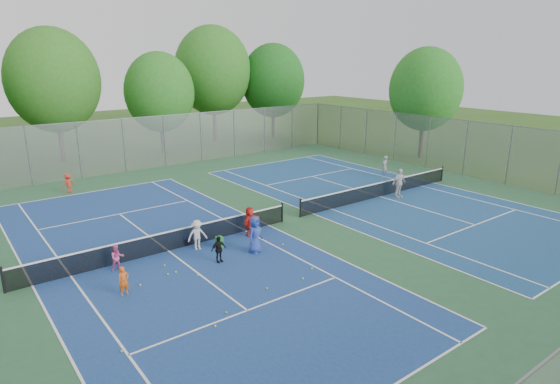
# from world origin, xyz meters

# --- Properties ---
(ground) EXTENTS (120.00, 120.00, 0.00)m
(ground) POSITION_xyz_m (0.00, 0.00, 0.00)
(ground) COLOR #2A4D18
(ground) RESTS_ON ground
(court_pad) EXTENTS (32.00, 32.00, 0.01)m
(court_pad) POSITION_xyz_m (0.00, 0.00, 0.01)
(court_pad) COLOR #295736
(court_pad) RESTS_ON ground
(court_left) EXTENTS (10.97, 23.77, 0.01)m
(court_left) POSITION_xyz_m (-7.00, 0.00, 0.02)
(court_left) COLOR navy
(court_left) RESTS_ON court_pad
(court_right) EXTENTS (10.97, 23.77, 0.01)m
(court_right) POSITION_xyz_m (7.00, 0.00, 0.02)
(court_right) COLOR navy
(court_right) RESTS_ON court_pad
(net_left) EXTENTS (12.87, 0.10, 0.91)m
(net_left) POSITION_xyz_m (-7.00, 0.00, 0.46)
(net_left) COLOR black
(net_left) RESTS_ON ground
(net_right) EXTENTS (12.87, 0.10, 0.91)m
(net_right) POSITION_xyz_m (7.00, 0.00, 0.46)
(net_right) COLOR black
(net_right) RESTS_ON ground
(fence_north) EXTENTS (32.00, 0.10, 4.00)m
(fence_north) POSITION_xyz_m (0.00, 16.00, 2.00)
(fence_north) COLOR gray
(fence_north) RESTS_ON ground
(fence_east) EXTENTS (0.10, 32.00, 4.00)m
(fence_east) POSITION_xyz_m (16.00, 0.00, 2.00)
(fence_east) COLOR gray
(fence_east) RESTS_ON ground
(tree_nl) EXTENTS (7.20, 7.20, 10.69)m
(tree_nl) POSITION_xyz_m (-6.00, 23.00, 6.54)
(tree_nl) COLOR #443326
(tree_nl) RESTS_ON ground
(tree_nc) EXTENTS (6.00, 6.00, 8.85)m
(tree_nc) POSITION_xyz_m (2.00, 21.00, 5.39)
(tree_nc) COLOR #443326
(tree_nc) RESTS_ON ground
(tree_nr) EXTENTS (7.60, 7.60, 11.42)m
(tree_nr) POSITION_xyz_m (9.00, 24.00, 7.04)
(tree_nr) COLOR #443326
(tree_nr) RESTS_ON ground
(tree_ne) EXTENTS (6.60, 6.60, 9.77)m
(tree_ne) POSITION_xyz_m (15.00, 22.00, 5.97)
(tree_ne) COLOR #443326
(tree_ne) RESTS_ON ground
(tree_side_e) EXTENTS (6.00, 6.00, 9.20)m
(tree_side_e) POSITION_xyz_m (19.00, 6.00, 5.74)
(tree_side_e) COLOR #443326
(tree_side_e) RESTS_ON ground
(ball_crate) EXTENTS (0.44, 0.44, 0.31)m
(ball_crate) POSITION_xyz_m (-5.92, 0.24, 0.16)
(ball_crate) COLOR #1731B1
(ball_crate) RESTS_ON ground
(ball_hopper) EXTENTS (0.29, 0.29, 0.56)m
(ball_hopper) POSITION_xyz_m (-5.01, -1.09, 0.28)
(ball_hopper) COLOR green
(ball_hopper) RESTS_ON ground
(student_a) EXTENTS (0.42, 0.29, 1.11)m
(student_a) POSITION_xyz_m (-9.93, -2.77, 0.55)
(student_a) COLOR #E55C15
(student_a) RESTS_ON ground
(student_b) EXTENTS (0.56, 0.45, 1.11)m
(student_b) POSITION_xyz_m (-9.43, -0.60, 0.56)
(student_b) COLOR #D7538F
(student_b) RESTS_ON ground
(student_c) EXTENTS (0.96, 0.65, 1.39)m
(student_c) POSITION_xyz_m (-5.84, -0.60, 0.69)
(student_c) COLOR beige
(student_c) RESTS_ON ground
(student_d) EXTENTS (0.69, 0.30, 1.17)m
(student_d) POSITION_xyz_m (-5.78, -2.38, 0.59)
(student_d) COLOR black
(student_d) RESTS_ON ground
(student_e) EXTENTS (0.96, 0.81, 1.68)m
(student_e) POSITION_xyz_m (-3.97, -2.43, 0.84)
(student_e) COLOR #2A409B
(student_e) RESTS_ON ground
(student_f) EXTENTS (1.39, 0.99, 1.45)m
(student_f) POSITION_xyz_m (-3.02, -0.60, 0.73)
(student_f) COLOR red
(student_f) RESTS_ON ground
(child_far_baseline) EXTENTS (0.88, 0.65, 1.22)m
(child_far_baseline) POSITION_xyz_m (-8.09, 12.62, 0.61)
(child_far_baseline) COLOR red
(child_far_baseline) RESTS_ON ground
(instructor) EXTENTS (0.64, 0.48, 1.57)m
(instructor) POSITION_xyz_m (11.01, 3.14, 0.79)
(instructor) COLOR gray
(instructor) RESTS_ON ground
(teen_court_b) EXTENTS (1.08, 0.49, 1.81)m
(teen_court_b) POSITION_xyz_m (7.83, -0.73, 0.90)
(teen_court_b) COLOR silver
(teen_court_b) RESTS_ON ground
(tennis_ball_0) EXTENTS (0.07, 0.07, 0.07)m
(tennis_ball_0) POSITION_xyz_m (-11.22, -6.15, 0.03)
(tennis_ball_0) COLOR #B4C92E
(tennis_ball_0) RESTS_ON ground
(tennis_ball_1) EXTENTS (0.07, 0.07, 0.07)m
(tennis_ball_1) POSITION_xyz_m (-9.24, -2.45, 0.03)
(tennis_ball_1) COLOR #D4EA36
(tennis_ball_1) RESTS_ON ground
(tennis_ball_2) EXTENTS (0.07, 0.07, 0.07)m
(tennis_ball_2) POSITION_xyz_m (-3.13, -5.29, 0.03)
(tennis_ball_2) COLOR yellow
(tennis_ball_2) RESTS_ON ground
(tennis_ball_3) EXTENTS (0.07, 0.07, 0.07)m
(tennis_ball_3) POSITION_xyz_m (-7.68, -2.24, 0.03)
(tennis_ball_3) COLOR #C8D230
(tennis_ball_3) RESTS_ON ground
(tennis_ball_4) EXTENTS (0.07, 0.07, 0.07)m
(tennis_ball_4) POSITION_xyz_m (-8.02, -2.24, 0.03)
(tennis_ball_4) COLOR #BDD631
(tennis_ball_4) RESTS_ON ground
(tennis_ball_5) EXTENTS (0.07, 0.07, 0.07)m
(tennis_ball_5) POSITION_xyz_m (-8.37, -6.63, 0.03)
(tennis_ball_5) COLOR yellow
(tennis_ball_5) RESTS_ON ground
(tennis_ball_6) EXTENTS (0.07, 0.07, 0.07)m
(tennis_ball_6) POSITION_xyz_m (-4.01, -5.75, 0.03)
(tennis_ball_6) COLOR #ECF238
(tennis_ball_6) RESTS_ON ground
(tennis_ball_7) EXTENTS (0.07, 0.07, 0.07)m
(tennis_ball_7) POSITION_xyz_m (-7.12, -3.04, 0.03)
(tennis_ball_7) COLOR gold
(tennis_ball_7) RESTS_ON ground
(tennis_ball_8) EXTENTS (0.07, 0.07, 0.07)m
(tennis_ball_8) POSITION_xyz_m (-7.79, -1.40, 0.03)
(tennis_ball_8) COLOR #B7D832
(tennis_ball_8) RESTS_ON ground
(tennis_ball_9) EXTENTS (0.07, 0.07, 0.07)m
(tennis_ball_9) POSITION_xyz_m (-7.67, -6.13, 0.03)
(tennis_ball_9) COLOR #B1D631
(tennis_ball_9) RESTS_ON ground
(tennis_ball_10) EXTENTS (0.07, 0.07, 0.07)m
(tennis_ball_10) POSITION_xyz_m (-5.59, -5.58, 0.03)
(tennis_ball_10) COLOR #D5E435
(tennis_ball_10) RESTS_ON ground
(tennis_ball_11) EXTENTS (0.07, 0.07, 0.07)m
(tennis_ball_11) POSITION_xyz_m (-2.54, -2.56, 0.03)
(tennis_ball_11) COLOR #D6F138
(tennis_ball_11) RESTS_ON ground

